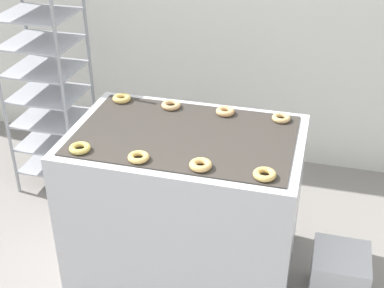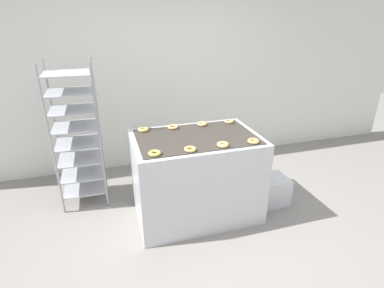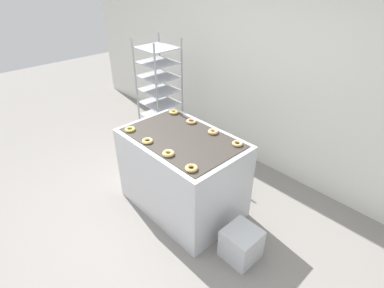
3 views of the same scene
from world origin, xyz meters
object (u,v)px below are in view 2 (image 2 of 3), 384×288
at_px(donut_far_left, 143,130).
at_px(donut_near_left, 155,153).
at_px(donut_far_midright, 202,124).
at_px(donut_far_right, 229,121).
at_px(donut_near_midleft, 190,149).
at_px(donut_near_midright, 223,145).
at_px(fryer_machine, 196,176).
at_px(donut_far_midleft, 173,127).
at_px(baking_rack_cart, 77,135).
at_px(donut_near_right, 253,141).
at_px(glaze_bin, 273,190).

bearing_deg(donut_far_left, donut_near_left, -89.19).
bearing_deg(donut_far_midright, donut_far_left, 178.97).
xyz_separation_m(donut_far_midright, donut_far_right, (0.33, 0.00, -0.00)).
bearing_deg(donut_near_left, donut_near_midleft, -1.17).
relative_size(donut_near_midleft, donut_far_right, 1.03).
xyz_separation_m(donut_near_left, donut_near_midright, (0.66, -0.00, 0.00)).
bearing_deg(donut_near_midleft, fryer_machine, 63.33).
distance_m(donut_near_left, donut_near_midleft, 0.33).
relative_size(donut_near_left, donut_near_midright, 0.99).
bearing_deg(donut_far_left, donut_far_midleft, -2.15).
height_order(baking_rack_cart, donut_far_midleft, baking_rack_cart).
xyz_separation_m(donut_near_midright, donut_near_right, (0.32, -0.00, -0.00)).
distance_m(donut_far_left, donut_far_right, 1.00).
bearing_deg(donut_far_right, donut_near_midright, -118.15).
bearing_deg(fryer_machine, donut_near_right, -32.92).
bearing_deg(glaze_bin, donut_near_midleft, -167.57).
distance_m(donut_near_midright, donut_far_right, 0.70).
height_order(baking_rack_cart, donut_far_right, baking_rack_cart).
xyz_separation_m(donut_near_left, donut_far_right, (0.99, 0.62, -0.00)).
height_order(donut_near_right, donut_far_midleft, donut_near_right).
bearing_deg(donut_near_midleft, donut_near_right, 0.35).
height_order(fryer_machine, donut_near_left, donut_near_left).
bearing_deg(donut_far_midright, donut_near_midleft, -117.54).
distance_m(glaze_bin, donut_far_right, 0.98).
bearing_deg(donut_far_right, donut_far_midright, -179.80).
relative_size(glaze_bin, donut_near_midleft, 2.96).
bearing_deg(donut_near_midleft, glaze_bin, 12.43).
bearing_deg(donut_near_midleft, donut_near_midright, 1.07).
relative_size(donut_near_right, donut_far_midright, 1.03).
bearing_deg(donut_far_midleft, donut_near_left, -117.22).
bearing_deg(donut_far_midright, donut_near_midright, -89.83).
xyz_separation_m(baking_rack_cart, donut_near_right, (1.70, -0.96, 0.10)).
distance_m(donut_near_left, donut_far_right, 1.17).
xyz_separation_m(baking_rack_cart, donut_near_midleft, (1.05, -0.97, 0.10)).
bearing_deg(donut_near_right, donut_near_midright, 179.63).
bearing_deg(glaze_bin, donut_near_midright, -163.00).
distance_m(donut_near_midleft, donut_far_midleft, 0.63).
bearing_deg(donut_far_left, donut_near_right, -32.59).
xyz_separation_m(glaze_bin, donut_near_right, (-0.45, -0.24, 0.79)).
height_order(donut_near_right, donut_far_right, donut_near_right).
relative_size(glaze_bin, donut_near_left, 2.90).
height_order(glaze_bin, donut_far_left, donut_far_left).
height_order(glaze_bin, donut_far_right, donut_far_right).
xyz_separation_m(glaze_bin, donut_far_midright, (-0.78, 0.38, 0.79)).
distance_m(donut_near_midright, donut_far_midright, 0.62).
xyz_separation_m(fryer_machine, baking_rack_cart, (-1.21, 0.64, 0.38)).
xyz_separation_m(donut_near_left, donut_near_right, (0.98, -0.00, 0.00)).
bearing_deg(donut_far_left, donut_near_midright, -43.38).
bearing_deg(fryer_machine, donut_near_midleft, -116.67).
height_order(baking_rack_cart, donut_near_midright, baking_rack_cart).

